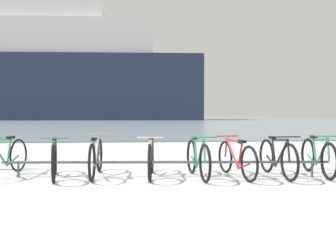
% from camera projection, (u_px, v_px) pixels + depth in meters
% --- Properties ---
extents(ground, '(80.00, 132.00, 0.08)m').
position_uv_depth(ground, '(136.00, 121.00, 58.55)').
color(ground, silver).
extents(bike_rack, '(6.11, 0.46, 0.31)m').
position_uv_depth(bike_rack, '(166.00, 163.00, 6.71)').
color(bike_rack, '#4C5156').
rests_on(bike_rack, ground).
extents(bicycle_0, '(0.47, 1.70, 0.79)m').
position_uv_depth(bicycle_0, '(4.00, 157.00, 6.79)').
color(bicycle_0, black).
rests_on(bicycle_0, ground).
extents(bicycle_1, '(0.50, 1.62, 0.78)m').
position_uv_depth(bicycle_1, '(54.00, 159.00, 6.56)').
color(bicycle_1, black).
rests_on(bicycle_1, ground).
extents(bicycle_2, '(0.46, 1.74, 0.80)m').
position_uv_depth(bicycle_2, '(96.00, 158.00, 6.75)').
color(bicycle_2, black).
rests_on(bicycle_2, ground).
extents(bicycle_3, '(0.46, 1.66, 0.78)m').
position_uv_depth(bicycle_3, '(151.00, 158.00, 6.71)').
color(bicycle_3, black).
rests_on(bicycle_3, ground).
extents(bicycle_4, '(0.46, 1.65, 0.79)m').
position_uv_depth(bicycle_4, '(198.00, 159.00, 6.63)').
color(bicycle_4, black).
rests_on(bicycle_4, ground).
extents(bicycle_5, '(0.47, 1.66, 0.75)m').
position_uv_depth(bicycle_5, '(236.00, 159.00, 6.69)').
color(bicycle_5, black).
rests_on(bicycle_5, ground).
extents(bicycle_6, '(0.46, 1.68, 0.79)m').
position_uv_depth(bicycle_6, '(277.00, 158.00, 6.74)').
color(bicycle_6, black).
rests_on(bicycle_6, ground).
extents(bicycle_7, '(0.46, 1.67, 0.80)m').
position_uv_depth(bicycle_7, '(318.00, 157.00, 6.87)').
color(bicycle_7, black).
rests_on(bicycle_7, ground).
extents(ferry_ship, '(55.78, 14.69, 24.79)m').
position_uv_depth(ferry_ship, '(40.00, 73.00, 63.11)').
color(ferry_ship, '#232D47').
rests_on(ferry_ship, ground).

